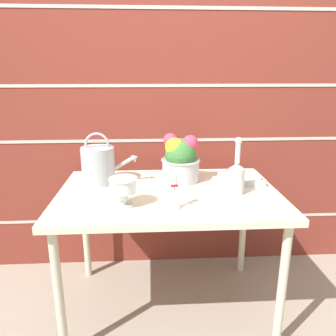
% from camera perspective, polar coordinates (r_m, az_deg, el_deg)
% --- Properties ---
extents(ground_plane, '(12.00, 12.00, 0.00)m').
position_cam_1_polar(ground_plane, '(2.17, 0.07, -22.68)').
color(ground_plane, gray).
extents(brick_wall, '(3.60, 0.08, 2.20)m').
position_cam_1_polar(brick_wall, '(2.23, -0.75, 9.59)').
color(brick_wall, maroon).
rests_on(brick_wall, ground_plane).
extents(patio_table, '(1.20, 0.80, 0.74)m').
position_cam_1_polar(patio_table, '(1.82, 0.07, -6.06)').
color(patio_table, beige).
rests_on(patio_table, ground_plane).
extents(watering_can, '(0.33, 0.19, 0.30)m').
position_cam_1_polar(watering_can, '(1.93, -11.97, 0.58)').
color(watering_can, '#9EA3A8').
rests_on(watering_can, patio_table).
extents(crystal_pedestal_bowl, '(0.14, 0.14, 0.14)m').
position_cam_1_polar(crystal_pedestal_bowl, '(1.58, -7.78, -3.31)').
color(crystal_pedestal_bowl, silver).
rests_on(crystal_pedestal_bowl, patio_table).
extents(flower_planter, '(0.23, 0.23, 0.28)m').
position_cam_1_polar(flower_planter, '(1.92, 2.15, 1.51)').
color(flower_planter, '#ADADB2').
rests_on(flower_planter, patio_table).
extents(glass_decanter, '(0.08, 0.08, 0.31)m').
position_cam_1_polar(glass_decanter, '(1.76, 11.83, -1.33)').
color(glass_decanter, silver).
rests_on(glass_decanter, patio_table).
extents(figurine_vase, '(0.06, 0.06, 0.18)m').
position_cam_1_polar(figurine_vase, '(1.55, 1.08, -4.52)').
color(figurine_vase, white).
rests_on(figurine_vase, patio_table).
extents(wire_tray, '(0.24, 0.22, 0.04)m').
position_cam_1_polar(wire_tray, '(1.99, 12.53, -1.98)').
color(wire_tray, '#B7B7BC').
rests_on(wire_tray, patio_table).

